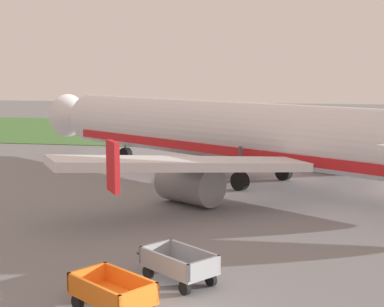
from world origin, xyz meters
TOP-DOWN VIEW (x-y plane):
  - grass_strip at (0.00, 50.08)m, footprint 220.00×28.00m
  - airplane at (0.29, 21.24)m, footprint 33.42×28.04m
  - baggage_cart_third_in_row at (-1.43, 0.81)m, footprint 3.35×2.61m
  - baggage_cart_fourth_in_row at (-0.06, 3.57)m, footprint 3.27×2.74m

SIDE VIEW (x-z plane):
  - grass_strip at x=0.00m, z-range 0.00..0.06m
  - baggage_cart_third_in_row at x=-1.43m, z-range 0.07..1.14m
  - baggage_cart_fourth_in_row at x=-0.06m, z-range 0.07..1.14m
  - airplane at x=0.29m, z-range -2.62..8.72m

